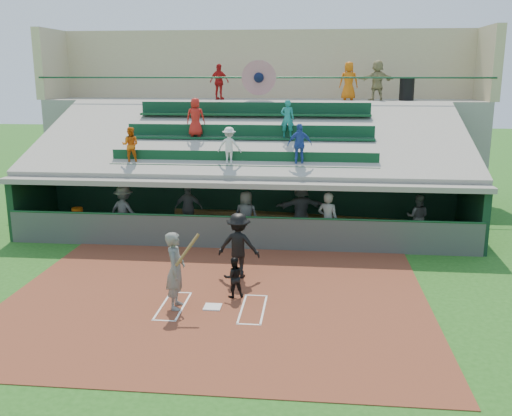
# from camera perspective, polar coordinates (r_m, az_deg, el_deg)

# --- Properties ---
(ground) EXTENTS (100.00, 100.00, 0.00)m
(ground) POSITION_cam_1_polar(r_m,az_deg,el_deg) (14.70, -4.36, -9.95)
(ground) COLOR #1E5417
(ground) RESTS_ON ground
(dirt_slab) EXTENTS (11.00, 9.00, 0.02)m
(dirt_slab) POSITION_cam_1_polar(r_m,az_deg,el_deg) (15.14, -4.03, -9.18)
(dirt_slab) COLOR #612C1B
(dirt_slab) RESTS_ON ground
(home_plate) EXTENTS (0.43, 0.43, 0.03)m
(home_plate) POSITION_cam_1_polar(r_m,az_deg,el_deg) (14.68, -4.37, -9.83)
(home_plate) COLOR silver
(home_plate) RESTS_ON dirt_slab
(batters_box_chalk) EXTENTS (2.65, 1.85, 0.01)m
(batters_box_chalk) POSITION_cam_1_polar(r_m,az_deg,el_deg) (14.69, -4.36, -9.87)
(batters_box_chalk) COLOR white
(batters_box_chalk) RESTS_ON dirt_slab
(dugout_floor) EXTENTS (16.00, 3.50, 0.04)m
(dugout_floor) POSITION_cam_1_polar(r_m,az_deg,el_deg) (20.99, -1.13, -2.63)
(dugout_floor) COLOR gray
(dugout_floor) RESTS_ON ground
(concourse_slab) EXTENTS (20.00, 3.00, 4.60)m
(concourse_slab) POSITION_cam_1_polar(r_m,az_deg,el_deg) (27.11, 0.59, 5.95)
(concourse_slab) COLOR gray
(concourse_slab) RESTS_ON ground
(grandstand) EXTENTS (20.40, 10.40, 7.80)m
(grandstand) POSITION_cam_1_polar(r_m,az_deg,el_deg) (24.17, -0.08, 4.95)
(grandstand) COLOR #484D48
(grandstand) RESTS_ON ground
(batter_at_plate) EXTENTS (0.88, 0.79, 1.97)m
(batter_at_plate) POSITION_cam_1_polar(r_m,az_deg,el_deg) (14.44, -8.04, -6.17)
(batter_at_plate) COLOR #585A55
(batter_at_plate) RESTS_ON dirt_slab
(catcher) EXTENTS (0.64, 0.57, 1.09)m
(catcher) POSITION_cam_1_polar(r_m,az_deg,el_deg) (15.11, -2.26, -6.93)
(catcher) COLOR black
(catcher) RESTS_ON dirt_slab
(home_umpire) EXTENTS (1.29, 0.83, 1.90)m
(home_umpire) POSITION_cam_1_polar(r_m,az_deg,el_deg) (16.43, -1.75, -3.76)
(home_umpire) COLOR black
(home_umpire) RESTS_ON dirt_slab
(dugout_bench) EXTENTS (16.29, 2.94, 0.49)m
(dugout_bench) POSITION_cam_1_polar(r_m,az_deg,el_deg) (22.22, -0.14, -1.01)
(dugout_bench) COLOR olive
(dugout_bench) RESTS_ON dugout_floor
(white_table) EXTENTS (0.82, 0.68, 0.64)m
(white_table) POSITION_cam_1_polar(r_m,az_deg,el_deg) (21.69, -17.41, -1.81)
(white_table) COLOR white
(white_table) RESTS_ON dugout_floor
(water_cooler) EXTENTS (0.39, 0.39, 0.39)m
(water_cooler) POSITION_cam_1_polar(r_m,az_deg,el_deg) (21.54, -17.43, -0.49)
(water_cooler) COLOR #C7560B
(water_cooler) RESTS_ON white_table
(dugout_player_a) EXTENTS (1.34, 1.01, 1.83)m
(dugout_player_a) POSITION_cam_1_polar(r_m,az_deg,el_deg) (21.08, -13.05, -0.28)
(dugout_player_a) COLOR #5A5D57
(dugout_player_a) RESTS_ON dugout_floor
(dugout_player_b) EXTENTS (1.06, 0.49, 1.76)m
(dugout_player_b) POSITION_cam_1_polar(r_m,az_deg,el_deg) (21.22, -6.75, -0.03)
(dugout_player_b) COLOR #5A5D58
(dugout_player_b) RESTS_ON dugout_floor
(dugout_player_c) EXTENTS (0.94, 0.70, 1.76)m
(dugout_player_c) POSITION_cam_1_polar(r_m,az_deg,el_deg) (20.00, -1.00, -0.78)
(dugout_player_c) COLOR #555753
(dugout_player_c) RESTS_ON dugout_floor
(dugout_player_d) EXTENTS (1.87, 1.05, 1.92)m
(dugout_player_d) POSITION_cam_1_polar(r_m,az_deg,el_deg) (20.84, 4.50, 0.00)
(dugout_player_d) COLOR #5B5E59
(dugout_player_d) RESTS_ON dugout_floor
(dugout_player_e) EXTENTS (0.83, 0.69, 1.93)m
(dugout_player_e) POSITION_cam_1_polar(r_m,az_deg,el_deg) (19.17, 7.19, -1.24)
(dugout_player_e) COLOR #5E615B
(dugout_player_e) RESTS_ON dugout_floor
(dugout_player_f) EXTENTS (0.89, 0.77, 1.59)m
(dugout_player_f) POSITION_cam_1_polar(r_m,az_deg,el_deg) (20.96, 15.85, -0.86)
(dugout_player_f) COLOR #5A5C57
(dugout_player_f) RESTS_ON dugout_floor
(trash_bin) EXTENTS (0.64, 0.64, 0.96)m
(trash_bin) POSITION_cam_1_polar(r_m,az_deg,el_deg) (26.57, 14.84, 11.38)
(trash_bin) COLOR black
(trash_bin) RESTS_ON concourse_slab
(concourse_staff_a) EXTENTS (1.02, 0.67, 1.60)m
(concourse_staff_a) POSITION_cam_1_polar(r_m,az_deg,el_deg) (26.63, -3.69, 12.48)
(concourse_staff_a) COLOR #B41514
(concourse_staff_a) RESTS_ON concourse_slab
(concourse_staff_b) EXTENTS (0.84, 0.56, 1.69)m
(concourse_staff_b) POSITION_cam_1_polar(r_m,az_deg,el_deg) (26.39, 9.25, 12.43)
(concourse_staff_b) COLOR #D0600C
(concourse_staff_b) RESTS_ON concourse_slab
(concourse_staff_c) EXTENTS (1.70, 0.92, 1.75)m
(concourse_staff_c) POSITION_cam_1_polar(r_m,az_deg,el_deg) (26.33, 12.01, 12.38)
(concourse_staff_c) COLOR tan
(concourse_staff_c) RESTS_ON concourse_slab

